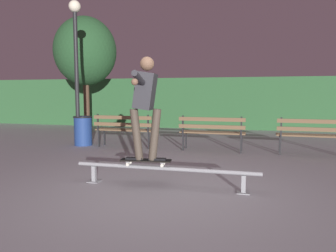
% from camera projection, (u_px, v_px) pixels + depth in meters
% --- Properties ---
extents(ground_plane, '(90.00, 90.00, 0.00)m').
position_uv_depth(ground_plane, '(160.00, 191.00, 4.61)').
color(ground_plane, '#99999E').
extents(hedge_backdrop, '(24.00, 1.20, 2.05)m').
position_uv_depth(hedge_backdrop, '(219.00, 103.00, 13.14)').
color(hedge_backdrop, '#2D5B33').
rests_on(hedge_backdrop, ground).
extents(grind_rail, '(2.86, 0.18, 0.32)m').
position_uv_depth(grind_rail, '(164.00, 171.00, 4.81)').
color(grind_rail, gray).
rests_on(grind_rail, ground).
extents(skateboard, '(0.80, 0.29, 0.09)m').
position_uv_depth(skateboard, '(146.00, 161.00, 4.87)').
color(skateboard, black).
rests_on(skateboard, grind_rail).
extents(skateboarder, '(0.63, 1.40, 1.56)m').
position_uv_depth(skateboarder, '(146.00, 99.00, 4.77)').
color(skateboarder, black).
rests_on(skateboarder, skateboard).
extents(park_bench_leftmost, '(1.61, 0.46, 0.88)m').
position_uv_depth(park_bench_leftmost, '(124.00, 127.00, 8.34)').
color(park_bench_leftmost, black).
rests_on(park_bench_leftmost, ground).
extents(park_bench_left_center, '(1.61, 0.46, 0.88)m').
position_uv_depth(park_bench_left_center, '(212.00, 130.00, 7.77)').
color(park_bench_left_center, black).
rests_on(park_bench_left_center, ground).
extents(park_bench_right_center, '(1.61, 0.46, 0.88)m').
position_uv_depth(park_bench_right_center, '(313.00, 132.00, 7.20)').
color(park_bench_right_center, black).
rests_on(park_bench_right_center, ground).
extents(tree_far_left, '(2.28, 2.28, 4.23)m').
position_uv_depth(tree_far_left, '(85.00, 52.00, 11.75)').
color(tree_far_left, '#4C3828').
rests_on(tree_far_left, ground).
extents(lamp_post_left, '(0.32, 0.32, 3.90)m').
position_uv_depth(lamp_post_left, '(76.00, 54.00, 8.63)').
color(lamp_post_left, black).
rests_on(lamp_post_left, ground).
extents(trash_can, '(0.52, 0.52, 0.80)m').
position_uv_depth(trash_can, '(83.00, 130.00, 8.72)').
color(trash_can, navy).
rests_on(trash_can, ground).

